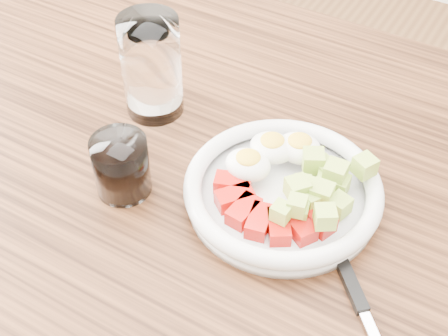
{
  "coord_description": "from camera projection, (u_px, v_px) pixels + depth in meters",
  "views": [
    {
      "loc": [
        0.27,
        -0.46,
        1.34
      ],
      "look_at": [
        -0.01,
        0.01,
        0.8
      ],
      "focal_mm": 50.0,
      "sensor_mm": 36.0,
      "label": 1
    }
  ],
  "objects": [
    {
      "name": "fork",
      "position": [
        355.0,
        294.0,
        0.67
      ],
      "size": [
        0.16,
        0.17,
        0.01
      ],
      "color": "black",
      "rests_on": "dining_table"
    },
    {
      "name": "bowl",
      "position": [
        283.0,
        187.0,
        0.76
      ],
      "size": [
        0.24,
        0.24,
        0.06
      ],
      "color": "white",
      "rests_on": "dining_table"
    },
    {
      "name": "water_glass",
      "position": [
        151.0,
        67.0,
        0.85
      ],
      "size": [
        0.08,
        0.08,
        0.15
      ],
      "primitive_type": "cylinder",
      "color": "white",
      "rests_on": "dining_table"
    },
    {
      "name": "dining_table",
      "position": [
        227.0,
        242.0,
        0.85
      ],
      "size": [
        1.5,
        0.9,
        0.77
      ],
      "color": "brown",
      "rests_on": "ground"
    },
    {
      "name": "coffee_glass",
      "position": [
        121.0,
        166.0,
        0.76
      ],
      "size": [
        0.07,
        0.07,
        0.08
      ],
      "color": "white",
      "rests_on": "dining_table"
    }
  ]
}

